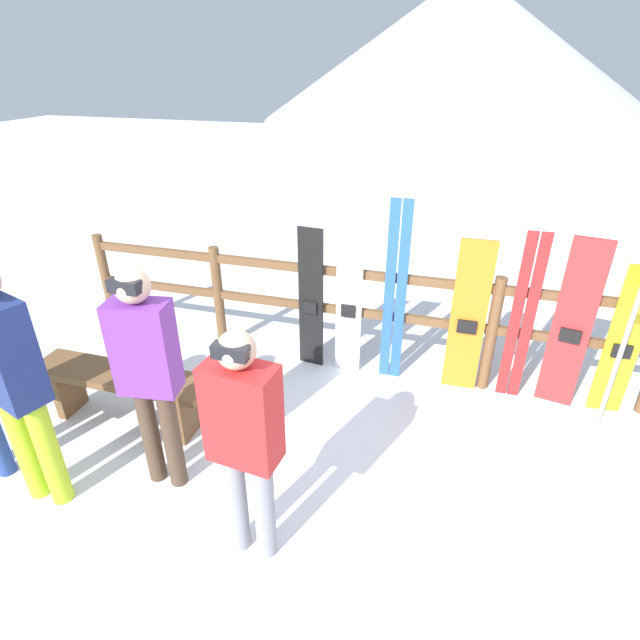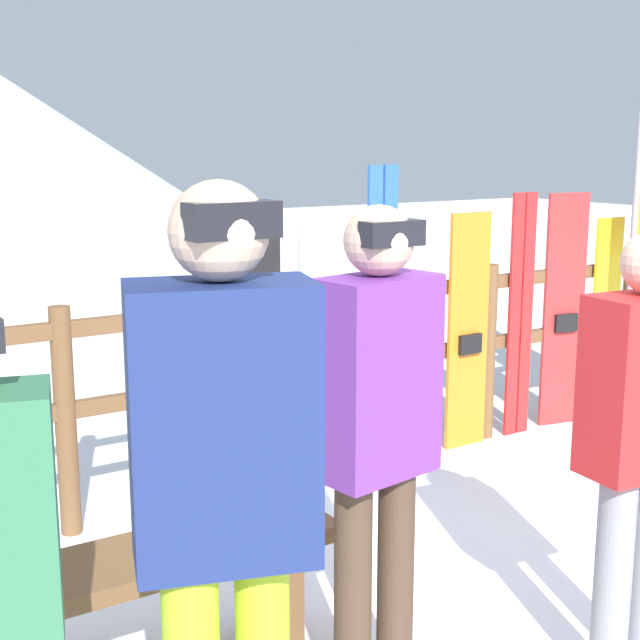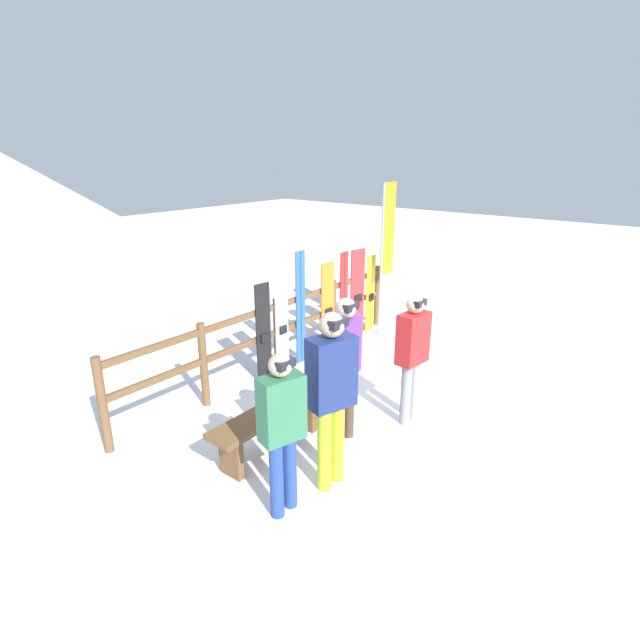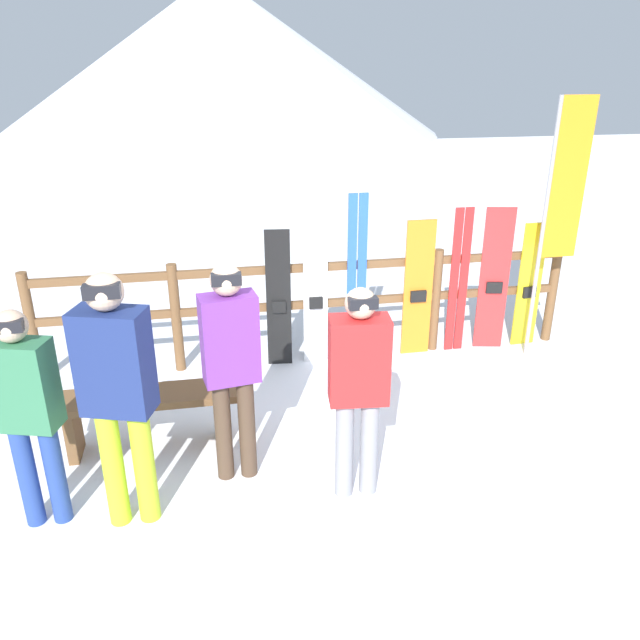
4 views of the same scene
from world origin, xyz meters
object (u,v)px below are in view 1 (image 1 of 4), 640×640
Objects in this scene: person_red at (244,436)px; person_purple at (148,367)px; bench at (122,385)px; snowboard_orange at (468,319)px; snowboard_red at (572,327)px; snowboard_black_stripe at (311,300)px; ski_pair_red at (522,319)px; snowboard_yellow at (623,343)px; person_navy at (10,374)px; snowboard_white at (349,303)px; ski_pair_blue at (395,295)px.

person_red is 0.94× the size of person_purple.
bench is 2.99m from snowboard_orange.
snowboard_black_stripe is at bearing -180.00° from snowboard_red.
person_purple is 3.03m from ski_pair_red.
snowboard_red is (0.39, -0.00, -0.01)m from ski_pair_red.
person_purple is 2.70m from snowboard_orange.
snowboard_yellow is at bearing 41.82° from person_red.
person_navy reaches higher than snowboard_orange.
snowboard_black_stripe is at bearing -180.00° from snowboard_orange.
ski_pair_red is 0.81m from snowboard_yellow.
ski_pair_red is (1.51, 0.00, 0.05)m from snowboard_white.
ski_pair_red reaches higher than snowboard_black_stripe.
bench is 1.03m from person_purple.
snowboard_orange is 0.94× the size of snowboard_red.
ski_pair_blue is 1.49m from snowboard_red.
person_navy is 1.25× the size of snowboard_black_stripe.
person_red is (1.50, -0.85, 0.55)m from bench.
ski_pair_blue reaches higher than snowboard_yellow.
snowboard_white is (1.64, 2.16, -0.31)m from person_navy.
person_red is 2.46m from snowboard_orange.
snowboard_red is (1.90, 0.00, 0.04)m from snowboard_white.
person_navy is 1.02× the size of ski_pair_blue.
ski_pair_blue reaches higher than bench.
snowboard_white is 0.95× the size of snowboard_red.
person_navy is 1.14× the size of ski_pair_red.
person_red is 1.09× the size of snowboard_orange.
person_red reaches higher than bench.
ski_pair_blue is (2.01, 1.31, 0.49)m from bench.
snowboard_white reaches higher than snowboard_orange.
bench is 3.39m from ski_pair_red.
snowboard_black_stripe is 1.04× the size of snowboard_yellow.
snowboard_black_stripe is 0.37m from snowboard_white.
snowboard_white is 1.07× the size of snowboard_yellow.
snowboard_white is at bearing 52.80° from person_navy.
snowboard_red is at bearing 0.00° from snowboard_black_stripe.
person_red is at bearing -103.36° from ski_pair_blue.
person_navy is at bearing -133.60° from ski_pair_blue.
person_red is (1.55, 0.01, -0.12)m from person_navy.
snowboard_black_stripe is at bearing 97.39° from person_red.
person_purple is (-0.83, 0.36, 0.07)m from person_red.
person_purple is 2.03m from snowboard_white.
snowboard_yellow reaches higher than bench.
person_navy is 2.99m from ski_pair_blue.
snowboard_orange reaches higher than snowboard_yellow.
person_purple is 0.96× the size of ski_pair_blue.
bench is 3.75m from snowboard_red.
person_navy is at bearing -148.63° from snowboard_red.
ski_pair_blue is 1.13× the size of snowboard_red.
snowboard_orange is (1.17, 2.15, -0.20)m from person_red.
snowboard_yellow is at bearing -0.11° from ski_pair_blue.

